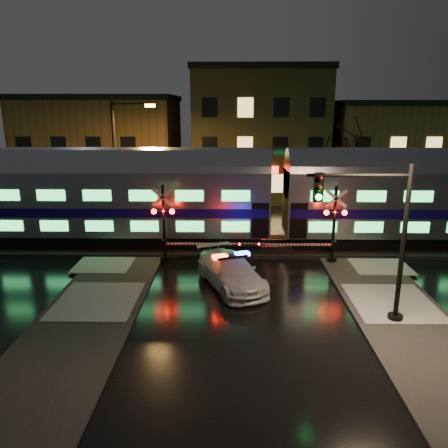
{
  "coord_description": "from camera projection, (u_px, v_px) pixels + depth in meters",
  "views": [
    {
      "loc": [
        -0.58,
        -20.7,
        8.43
      ],
      "look_at": [
        -0.96,
        2.5,
        2.2
      ],
      "focal_mm": 35.0,
      "sensor_mm": 36.0,
      "label": 1
    }
  ],
  "objects": [
    {
      "name": "building_right",
      "position": [
        392.0,
        152.0,
        42.07
      ],
      "size": [
        12.0,
        10.0,
        8.5
      ],
      "primitive_type": "cube",
      "color": "#533420",
      "rests_on": "ground"
    },
    {
      "name": "building_left",
      "position": [
        104.0,
        149.0,
        42.44
      ],
      "size": [
        14.0,
        10.0,
        9.0
      ],
      "primitive_type": "cube",
      "color": "#533420",
      "rests_on": "ground"
    },
    {
      "name": "crossing_signal_left",
      "position": [
        170.0,
        231.0,
        23.98
      ],
      "size": [
        6.21,
        0.67,
        4.39
      ],
      "color": "black",
      "rests_on": "ground"
    },
    {
      "name": "police_car",
      "position": [
        231.0,
        272.0,
        21.01
      ],
      "size": [
        3.93,
        5.62,
        1.68
      ],
      "rotation": [
        0.0,
        0.0,
        0.39
      ],
      "color": "silver",
      "rests_on": "ground"
    },
    {
      "name": "traffic_light",
      "position": [
        378.0,
        242.0,
        16.78
      ],
      "size": [
        4.15,
        0.73,
        6.41
      ],
      "rotation": [
        0.0,
        0.0,
        -0.03
      ],
      "color": "black",
      "rests_on": "ground"
    },
    {
      "name": "sidewalk_left",
      "position": [
        74.0,
        336.0,
        16.45
      ],
      "size": [
        4.0,
        20.0,
        0.12
      ],
      "primitive_type": "cube",
      "color": "#2D2D2D",
      "rests_on": "ground"
    },
    {
      "name": "sidewalk_right",
      "position": [
        420.0,
        339.0,
        16.25
      ],
      "size": [
        4.0,
        20.0,
        0.12
      ],
      "primitive_type": "cube",
      "color": "#2D2D2D",
      "rests_on": "ground"
    },
    {
      "name": "building_mid",
      "position": [
        258.0,
        136.0,
        42.37
      ],
      "size": [
        12.0,
        11.0,
        11.5
      ],
      "primitive_type": "cube",
      "color": "brown",
      "rests_on": "ground"
    },
    {
      "name": "streetlight",
      "position": [
        119.0,
        158.0,
        29.66
      ],
      "size": [
        2.96,
        0.31,
        8.85
      ],
      "color": "black",
      "rests_on": "ground"
    },
    {
      "name": "ground",
      "position": [
        242.0,
        279.0,
        22.16
      ],
      "size": [
        120.0,
        120.0,
        0.0
      ],
      "primitive_type": "plane",
      "color": "black",
      "rests_on": "ground"
    },
    {
      "name": "ballast",
      "position": [
        240.0,
        246.0,
        26.96
      ],
      "size": [
        90.0,
        4.2,
        0.24
      ],
      "primitive_type": "cube",
      "color": "black",
      "rests_on": "ground"
    },
    {
      "name": "crossing_signal_right",
      "position": [
        327.0,
        232.0,
        23.85
      ],
      "size": [
        6.14,
        0.67,
        4.35
      ],
      "color": "black",
      "rests_on": "ground"
    },
    {
      "name": "train",
      "position": [
        277.0,
        194.0,
        26.08
      ],
      "size": [
        51.0,
        3.12,
        5.92
      ],
      "color": "black",
      "rests_on": "ballast"
    }
  ]
}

